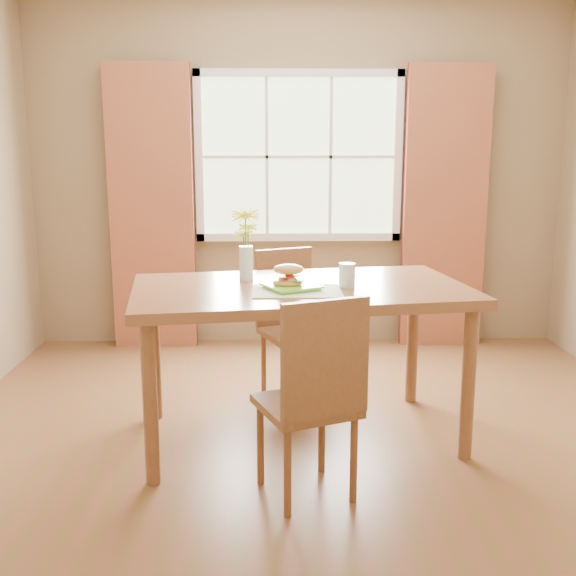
# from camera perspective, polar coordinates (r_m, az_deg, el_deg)

# --- Properties ---
(room) EXTENTS (4.24, 3.84, 2.74)m
(room) POSITION_cam_1_polar(r_m,az_deg,el_deg) (3.52, 2.19, 8.15)
(room) COLOR brown
(room) RESTS_ON ground
(window) EXTENTS (1.62, 0.06, 1.32)m
(window) POSITION_cam_1_polar(r_m,az_deg,el_deg) (5.38, 0.91, 11.04)
(window) COLOR #BAD29F
(window) RESTS_ON room
(curtain_left) EXTENTS (0.65, 0.08, 2.20)m
(curtain_left) POSITION_cam_1_polar(r_m,az_deg,el_deg) (5.38, -11.47, 6.54)
(curtain_left) COLOR maroon
(curtain_left) RESTS_ON room
(curtain_right) EXTENTS (0.65, 0.08, 2.20)m
(curtain_right) POSITION_cam_1_polar(r_m,az_deg,el_deg) (5.48, 13.13, 6.56)
(curtain_right) COLOR maroon
(curtain_right) RESTS_ON room
(dining_table) EXTENTS (1.88, 1.23, 0.86)m
(dining_table) POSITION_cam_1_polar(r_m,az_deg,el_deg) (3.59, 1.05, -1.19)
(dining_table) COLOR brown
(dining_table) RESTS_ON room
(chair_near) EXTENTS (0.52, 0.52, 0.96)m
(chair_near) POSITION_cam_1_polar(r_m,az_deg,el_deg) (2.99, 2.23, -8.72)
(chair_near) COLOR brown
(chair_near) RESTS_ON room
(chair_far) EXTENTS (0.51, 0.51, 0.94)m
(chair_far) POSITION_cam_1_polar(r_m,az_deg,el_deg) (4.32, 0.21, -2.40)
(chair_far) COLOR brown
(chair_far) RESTS_ON room
(placemat) EXTENTS (0.45, 0.33, 0.01)m
(placemat) POSITION_cam_1_polar(r_m,az_deg,el_deg) (3.42, 0.77, -0.26)
(placemat) COLOR #E2EFCA
(placemat) RESTS_ON dining_table
(plate) EXTENTS (0.34, 0.34, 0.01)m
(plate) POSITION_cam_1_polar(r_m,az_deg,el_deg) (3.47, 0.30, 0.04)
(plate) COLOR #7EDF37
(plate) RESTS_ON placemat
(croissant_sandwich) EXTENTS (0.17, 0.12, 0.12)m
(croissant_sandwich) POSITION_cam_1_polar(r_m,az_deg,el_deg) (3.44, 0.02, 1.04)
(croissant_sandwich) COLOR #FAC955
(croissant_sandwich) RESTS_ON plate
(water_glass) EXTENTS (0.09, 0.09, 0.13)m
(water_glass) POSITION_cam_1_polar(r_m,az_deg,el_deg) (3.53, 5.01, 1.02)
(water_glass) COLOR silver
(water_glass) RESTS_ON dining_table
(flower_vase) EXTENTS (0.16, 0.16, 0.39)m
(flower_vase) POSITION_cam_1_polar(r_m,az_deg,el_deg) (3.68, -3.59, 4.25)
(flower_vase) COLOR silver
(flower_vase) RESTS_ON dining_table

